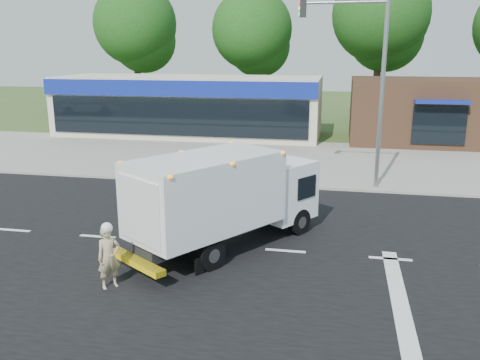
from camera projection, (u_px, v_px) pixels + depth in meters
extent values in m
plane|color=#385123|center=(285.00, 251.00, 15.02)|extent=(120.00, 120.00, 0.00)
cube|color=black|center=(285.00, 251.00, 15.02)|extent=(60.00, 14.00, 0.02)
cube|color=gray|center=(306.00, 181.00, 22.79)|extent=(60.00, 2.40, 0.12)
cube|color=gray|center=(313.00, 156.00, 28.31)|extent=(60.00, 9.00, 0.02)
cube|color=silver|center=(14.00, 230.00, 16.73)|extent=(1.20, 0.15, 0.01)
cube|color=silver|center=(98.00, 236.00, 16.16)|extent=(1.20, 0.15, 0.01)
cube|color=silver|center=(188.00, 243.00, 15.59)|extent=(1.20, 0.15, 0.01)
cube|color=silver|center=(285.00, 251.00, 15.02)|extent=(1.20, 0.15, 0.01)
cube|color=silver|center=(390.00, 259.00, 14.45)|extent=(1.20, 0.15, 0.01)
cube|color=silver|center=(402.00, 310.00, 11.60)|extent=(0.40, 7.00, 0.01)
cube|color=black|center=(207.00, 234.00, 14.67)|extent=(3.22, 4.18, 0.31)
cube|color=white|center=(279.00, 188.00, 16.63)|extent=(2.58, 2.54, 1.87)
cube|color=black|center=(295.00, 179.00, 17.16)|extent=(1.48, 1.05, 0.80)
cube|color=white|center=(206.00, 193.00, 14.35)|extent=(4.25, 4.88, 2.09)
cube|color=silver|center=(139.00, 211.00, 12.84)|extent=(1.51, 1.04, 1.69)
cube|color=yellow|center=(136.00, 262.00, 13.06)|extent=(1.94, 1.45, 0.16)
cube|color=orange|center=(205.00, 157.00, 14.10)|extent=(4.18, 4.75, 0.07)
cylinder|color=black|center=(261.00, 210.00, 17.48)|extent=(0.70, 0.86, 0.85)
cylinder|color=black|center=(299.00, 222.00, 16.31)|extent=(0.70, 0.86, 0.85)
cylinder|color=black|center=(171.00, 238.00, 14.90)|extent=(0.70, 0.86, 0.85)
cylinder|color=black|center=(211.00, 255.00, 13.68)|extent=(0.70, 0.86, 0.85)
imported|color=tan|center=(109.00, 257.00, 12.56)|extent=(0.68, 0.69, 1.60)
sphere|color=white|center=(107.00, 228.00, 12.37)|extent=(0.28, 0.28, 0.28)
cube|color=beige|center=(189.00, 106.00, 35.22)|extent=(18.00, 6.00, 4.00)
cube|color=navy|center=(174.00, 88.00, 31.98)|extent=(18.00, 0.30, 1.00)
cube|color=black|center=(175.00, 117.00, 32.43)|extent=(17.00, 0.12, 2.40)
cube|color=#382316|center=(431.00, 111.00, 32.18)|extent=(10.00, 6.00, 4.00)
cube|color=navy|center=(441.00, 102.00, 29.01)|extent=(3.00, 1.20, 0.20)
cube|color=black|center=(439.00, 126.00, 29.40)|extent=(3.00, 0.12, 2.20)
cylinder|color=gray|center=(382.00, 95.00, 20.67)|extent=(0.18, 0.18, 8.00)
cylinder|color=gray|center=(344.00, 2.00, 20.09)|extent=(3.40, 0.12, 0.12)
cube|color=black|center=(303.00, 8.00, 20.44)|extent=(0.25, 0.25, 0.70)
cylinder|color=#332114|center=(138.00, 75.00, 43.73)|extent=(0.56, 0.56, 7.35)
sphere|color=#1E4513|center=(135.00, 24.00, 42.68)|extent=(6.93, 6.93, 6.93)
sphere|color=#1E4513|center=(144.00, 41.00, 43.40)|extent=(5.46, 5.46, 5.46)
cylinder|color=#332114|center=(252.00, 79.00, 41.89)|extent=(0.56, 0.56, 6.86)
sphere|color=#1E4513|center=(252.00, 29.00, 40.91)|extent=(6.47, 6.47, 6.47)
sphere|color=#1E4513|center=(259.00, 46.00, 41.61)|extent=(5.10, 5.10, 5.10)
cylinder|color=#332114|center=(377.00, 74.00, 39.86)|extent=(0.56, 0.56, 7.84)
sphere|color=#1E4513|center=(381.00, 14.00, 38.74)|extent=(7.39, 7.39, 7.39)
sphere|color=#1E4513|center=(386.00, 34.00, 39.48)|extent=(5.82, 5.82, 5.82)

